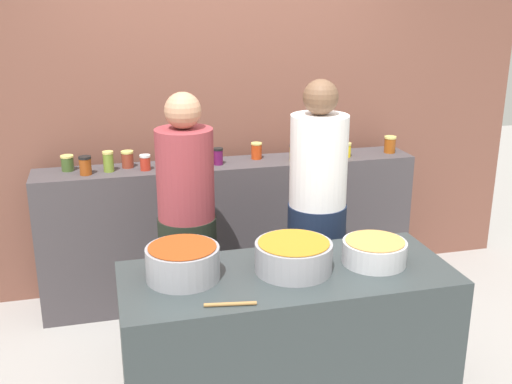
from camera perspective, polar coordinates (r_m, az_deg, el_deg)
The scene contains 23 objects.
ground at distance 3.83m, azimuth 1.36°, elevation -16.74°, with size 12.00×12.00×0.00m, color gray.
storefront_wall at distance 4.61m, azimuth -3.44°, elevation 9.44°, with size 4.80×0.12×3.00m, color brown.
display_shelf at distance 4.54m, azimuth -2.36°, elevation -3.58°, with size 2.70×0.36×1.03m, color #413B3E.
prep_table at distance 3.37m, azimuth 2.83°, elevation -13.76°, with size 1.70×0.70×0.83m, color #303739.
preserve_jar_0 at distance 4.35m, azimuth -17.03°, elevation 2.58°, with size 0.09×0.09×0.11m.
preserve_jar_1 at distance 4.21m, azimuth -15.50°, elevation 2.38°, with size 0.08×0.08×0.13m.
preserve_jar_2 at distance 4.25m, azimuth -13.48°, elevation 2.77°, with size 0.07×0.07×0.14m.
preserve_jar_3 at distance 4.32m, azimuth -11.79°, elevation 2.99°, with size 0.08×0.08×0.12m.
preserve_jar_4 at distance 4.24m, azimuth -10.20°, elevation 2.71°, with size 0.07×0.07×0.11m.
preserve_jar_5 at distance 4.29m, azimuth -7.83°, elevation 2.97°, with size 0.08×0.08×0.10m.
preserve_jar_6 at distance 4.28m, azimuth -4.95°, elevation 3.08°, with size 0.08×0.08×0.10m.
preserve_jar_7 at distance 4.31m, azimuth -3.52°, elevation 3.32°, with size 0.07×0.07×0.12m.
preserve_jar_8 at distance 4.46m, azimuth 0.05°, elevation 3.83°, with size 0.08×0.08×0.12m.
preserve_jar_9 at distance 4.41m, azimuth 3.58°, elevation 3.64°, with size 0.07×0.07×0.12m.
preserve_jar_10 at distance 4.55m, azimuth 4.65°, elevation 4.21°, with size 0.08×0.08×0.14m.
preserve_jar_11 at distance 4.56m, azimuth 8.28°, elevation 3.88°, with size 0.08×0.08×0.10m.
preserve_jar_12 at distance 4.74m, azimuth 12.27°, elevation 4.32°, with size 0.09×0.09×0.12m.
cooking_pot_left at distance 3.09m, azimuth -6.78°, elevation -6.51°, with size 0.37×0.37×0.17m.
cooking_pot_center at distance 3.16m, azimuth 3.48°, elevation -5.97°, with size 0.40×0.40×0.16m.
cooking_pot_right at distance 3.30m, azimuth 10.88°, elevation -5.45°, with size 0.34×0.34×0.13m.
wooden_spoon at distance 2.84m, azimuth -2.39°, elevation -10.31°, with size 0.02×0.02×0.24m, color #9E703D.
cook_with_tongs at distance 3.80m, azimuth -6.35°, elevation -4.36°, with size 0.36×0.36×1.65m.
cook_in_cap at distance 3.91m, azimuth 5.61°, elevation -3.26°, with size 0.37×0.37×1.70m.
Camera 1 is at (-0.87, -3.03, 2.18)m, focal length 43.29 mm.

